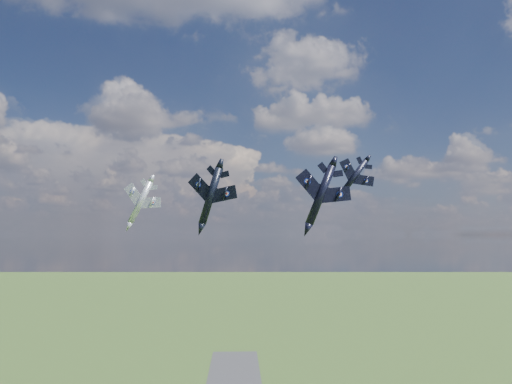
{
  "coord_description": "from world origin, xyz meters",
  "views": [
    {
      "loc": [
        2.11,
        -76.67,
        74.58
      ],
      "look_at": [
        5.34,
        15.86,
        82.54
      ],
      "focal_mm": 35.0,
      "sensor_mm": 36.0,
      "label": 1
    }
  ],
  "objects_px": {
    "jet_lead_navy": "(211,196)",
    "jet_right_navy": "(321,195)",
    "jet_left_silver": "(140,202)",
    "jet_high_navy": "(353,178)"
  },
  "relations": [
    {
      "from": "jet_right_navy",
      "to": "jet_high_navy",
      "type": "distance_m",
      "value": 35.59
    },
    {
      "from": "jet_right_navy",
      "to": "jet_left_silver",
      "type": "distance_m",
      "value": 40.28
    },
    {
      "from": "jet_high_navy",
      "to": "jet_right_navy",
      "type": "bearing_deg",
      "value": -104.11
    },
    {
      "from": "jet_lead_navy",
      "to": "jet_right_navy",
      "type": "bearing_deg",
      "value": -20.84
    },
    {
      "from": "jet_right_navy",
      "to": "jet_left_silver",
      "type": "xyz_separation_m",
      "value": [
        -31.85,
        24.66,
        0.45
      ]
    },
    {
      "from": "jet_left_silver",
      "to": "jet_high_navy",
      "type": "bearing_deg",
      "value": 21.28
    },
    {
      "from": "jet_lead_navy",
      "to": "jet_left_silver",
      "type": "relative_size",
      "value": 1.16
    },
    {
      "from": "jet_high_navy",
      "to": "jet_left_silver",
      "type": "height_order",
      "value": "jet_high_navy"
    },
    {
      "from": "jet_lead_navy",
      "to": "jet_left_silver",
      "type": "bearing_deg",
      "value": 164.35
    },
    {
      "from": "jet_lead_navy",
      "to": "jet_high_navy",
      "type": "xyz_separation_m",
      "value": [
        30.02,
        18.05,
        5.4
      ]
    }
  ]
}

